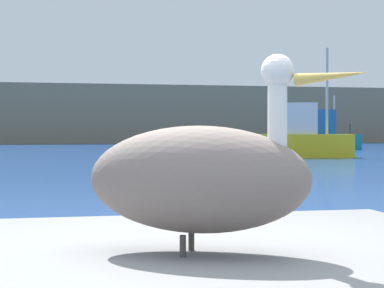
% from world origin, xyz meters
% --- Properties ---
extents(hillside_backdrop, '(140.00, 12.53, 6.11)m').
position_xyz_m(hillside_backdrop, '(0.00, 70.59, 3.06)').
color(hillside_backdrop, '#7F755B').
rests_on(hillside_backdrop, ground).
extents(pelican, '(1.31, 0.90, 0.94)m').
position_xyz_m(pelican, '(-0.10, -0.11, 0.94)').
color(pelican, slate).
rests_on(pelican, pier_dock).
extents(fishing_boat_yellow, '(5.82, 3.04, 5.02)m').
position_xyz_m(fishing_boat_yellow, '(9.97, 25.58, 0.87)').
color(fishing_boat_yellow, yellow).
rests_on(fishing_boat_yellow, ground).
extents(fishing_boat_teal, '(7.88, 4.05, 3.65)m').
position_xyz_m(fishing_boat_teal, '(15.68, 37.68, 0.93)').
color(fishing_boat_teal, teal).
rests_on(fishing_boat_teal, ground).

